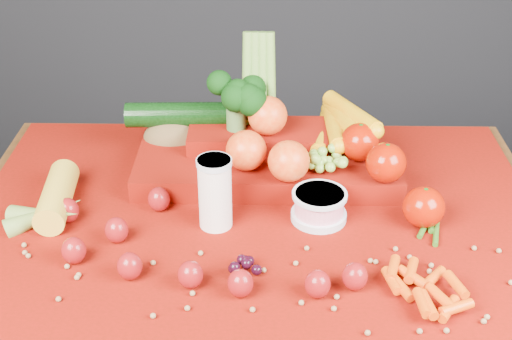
{
  "coord_description": "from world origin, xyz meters",
  "views": [
    {
      "loc": [
        0.02,
        -1.09,
        1.5
      ],
      "look_at": [
        0.0,
        0.02,
        0.85
      ],
      "focal_mm": 50.0,
      "sensor_mm": 36.0,
      "label": 1
    }
  ],
  "objects_px": {
    "table": "(256,263)",
    "yogurt_bowl": "(319,205)",
    "milk_glass": "(215,190)",
    "produce_mound": "(278,148)"
  },
  "relations": [
    {
      "from": "table",
      "to": "yogurt_bowl",
      "type": "relative_size",
      "value": 10.79
    },
    {
      "from": "milk_glass",
      "to": "produce_mound",
      "type": "distance_m",
      "value": 0.21
    },
    {
      "from": "milk_glass",
      "to": "yogurt_bowl",
      "type": "distance_m",
      "value": 0.19
    },
    {
      "from": "table",
      "to": "produce_mound",
      "type": "xyz_separation_m",
      "value": [
        0.04,
        0.16,
        0.17
      ]
    },
    {
      "from": "milk_glass",
      "to": "produce_mound",
      "type": "relative_size",
      "value": 0.22
    },
    {
      "from": "yogurt_bowl",
      "to": "produce_mound",
      "type": "xyz_separation_m",
      "value": [
        -0.07,
        0.16,
        0.03
      ]
    },
    {
      "from": "table",
      "to": "produce_mound",
      "type": "height_order",
      "value": "produce_mound"
    },
    {
      "from": "yogurt_bowl",
      "to": "produce_mound",
      "type": "distance_m",
      "value": 0.18
    },
    {
      "from": "produce_mound",
      "to": "yogurt_bowl",
      "type": "bearing_deg",
      "value": -65.35
    },
    {
      "from": "table",
      "to": "yogurt_bowl",
      "type": "xyz_separation_m",
      "value": [
        0.11,
        -0.0,
        0.14
      ]
    }
  ]
}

